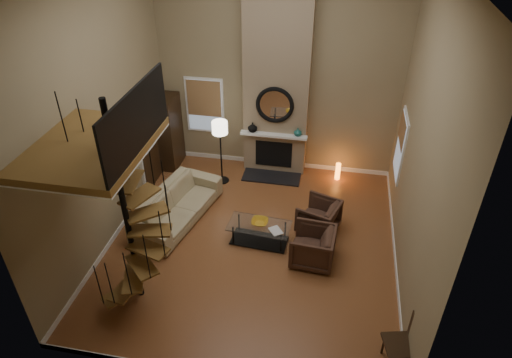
% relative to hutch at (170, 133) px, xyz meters
% --- Properties ---
extents(ground, '(6.00, 6.50, 0.01)m').
position_rel_hutch_xyz_m(ground, '(2.76, -2.76, -0.95)').
color(ground, '#9E5F33').
rests_on(ground, ground).
extents(back_wall, '(6.00, 0.02, 5.50)m').
position_rel_hutch_xyz_m(back_wall, '(2.76, 0.49, 1.80)').
color(back_wall, '#8F7F5C').
rests_on(back_wall, ground).
extents(front_wall, '(6.00, 0.02, 5.50)m').
position_rel_hutch_xyz_m(front_wall, '(2.76, -6.01, 1.80)').
color(front_wall, '#8F7F5C').
rests_on(front_wall, ground).
extents(left_wall, '(0.02, 6.50, 5.50)m').
position_rel_hutch_xyz_m(left_wall, '(-0.24, -2.76, 1.80)').
color(left_wall, '#8F7F5C').
rests_on(left_wall, ground).
extents(right_wall, '(0.02, 6.50, 5.50)m').
position_rel_hutch_xyz_m(right_wall, '(5.76, -2.76, 1.80)').
color(right_wall, '#8F7F5C').
rests_on(right_wall, ground).
extents(baseboard_back, '(6.00, 0.02, 0.12)m').
position_rel_hutch_xyz_m(baseboard_back, '(2.76, 0.48, -0.89)').
color(baseboard_back, white).
rests_on(baseboard_back, ground).
extents(baseboard_left, '(0.02, 6.50, 0.12)m').
position_rel_hutch_xyz_m(baseboard_left, '(-0.23, -2.76, -0.89)').
color(baseboard_left, white).
rests_on(baseboard_left, ground).
extents(baseboard_right, '(0.02, 6.50, 0.12)m').
position_rel_hutch_xyz_m(baseboard_right, '(5.75, -2.76, -0.89)').
color(baseboard_right, white).
rests_on(baseboard_right, ground).
extents(chimney_breast, '(1.60, 0.38, 5.50)m').
position_rel_hutch_xyz_m(chimney_breast, '(2.76, 0.30, 1.80)').
color(chimney_breast, '#877257').
rests_on(chimney_breast, ground).
extents(hearth, '(1.50, 0.60, 0.04)m').
position_rel_hutch_xyz_m(hearth, '(2.76, -0.19, -0.93)').
color(hearth, black).
rests_on(hearth, ground).
extents(firebox, '(0.95, 0.02, 0.72)m').
position_rel_hutch_xyz_m(firebox, '(2.76, 0.10, -0.40)').
color(firebox, black).
rests_on(firebox, chimney_breast).
extents(mantel, '(1.70, 0.18, 0.06)m').
position_rel_hutch_xyz_m(mantel, '(2.76, 0.02, 0.20)').
color(mantel, white).
rests_on(mantel, chimney_breast).
extents(mirror_frame, '(0.94, 0.10, 0.94)m').
position_rel_hutch_xyz_m(mirror_frame, '(2.76, 0.08, 1.00)').
color(mirror_frame, black).
rests_on(mirror_frame, chimney_breast).
extents(mirror_disc, '(0.80, 0.01, 0.80)m').
position_rel_hutch_xyz_m(mirror_disc, '(2.76, 0.09, 1.00)').
color(mirror_disc, white).
rests_on(mirror_disc, chimney_breast).
extents(vase_left, '(0.24, 0.24, 0.25)m').
position_rel_hutch_xyz_m(vase_left, '(2.21, 0.06, 0.35)').
color(vase_left, black).
rests_on(vase_left, mantel).
extents(vase_right, '(0.20, 0.20, 0.21)m').
position_rel_hutch_xyz_m(vase_right, '(3.36, 0.06, 0.33)').
color(vase_right, '#195853').
rests_on(vase_right, mantel).
extents(window_back, '(1.02, 0.06, 1.52)m').
position_rel_hutch_xyz_m(window_back, '(0.86, 0.46, 0.67)').
color(window_back, white).
rests_on(window_back, back_wall).
extents(window_right, '(0.06, 1.02, 1.52)m').
position_rel_hutch_xyz_m(window_right, '(5.73, -0.76, 0.68)').
color(window_right, white).
rests_on(window_right, right_wall).
extents(entry_door, '(0.10, 1.05, 2.16)m').
position_rel_hutch_xyz_m(entry_door, '(-0.20, -0.96, 0.10)').
color(entry_door, white).
rests_on(entry_door, ground).
extents(loft, '(1.70, 2.20, 1.09)m').
position_rel_hutch_xyz_m(loft, '(0.71, -4.56, 2.29)').
color(loft, brown).
rests_on(loft, left_wall).
extents(spiral_stair, '(1.47, 1.47, 4.06)m').
position_rel_hutch_xyz_m(spiral_stair, '(0.98, -4.55, 0.83)').
color(spiral_stair, black).
rests_on(spiral_stair, ground).
extents(hutch, '(0.42, 0.89, 2.00)m').
position_rel_hutch_xyz_m(hutch, '(0.00, 0.00, 0.00)').
color(hutch, black).
rests_on(hutch, ground).
extents(sofa, '(1.53, 2.69, 0.74)m').
position_rel_hutch_xyz_m(sofa, '(0.92, -2.25, -0.55)').
color(sofa, tan).
rests_on(sofa, ground).
extents(armchair_near, '(1.04, 1.02, 0.75)m').
position_rel_hutch_xyz_m(armchair_near, '(4.17, -2.07, -0.60)').
color(armchair_near, '#452B20').
rests_on(armchair_near, ground).
extents(armchair_far, '(0.92, 0.90, 0.79)m').
position_rel_hutch_xyz_m(armchair_far, '(4.14, -3.04, -0.60)').
color(armchair_far, '#452B20').
rests_on(armchair_far, ground).
extents(coffee_table, '(1.36, 0.75, 0.48)m').
position_rel_hutch_xyz_m(coffee_table, '(2.89, -2.69, -0.67)').
color(coffee_table, silver).
rests_on(coffee_table, ground).
extents(bowl, '(0.36, 0.36, 0.09)m').
position_rel_hutch_xyz_m(bowl, '(2.89, -2.64, -0.45)').
color(bowl, gold).
rests_on(bowl, coffee_table).
extents(book, '(0.35, 0.37, 0.03)m').
position_rel_hutch_xyz_m(book, '(3.24, -2.84, -0.49)').
color(book, gray).
rests_on(book, coffee_table).
extents(floor_lamp, '(0.38, 0.38, 1.70)m').
position_rel_hutch_xyz_m(floor_lamp, '(1.53, -0.57, 0.46)').
color(floor_lamp, black).
rests_on(floor_lamp, ground).
extents(accent_lamp, '(0.13, 0.13, 0.45)m').
position_rel_hutch_xyz_m(accent_lamp, '(4.45, 0.06, -0.70)').
color(accent_lamp, orange).
rests_on(accent_lamp, ground).
extents(side_chair, '(0.59, 0.59, 1.01)m').
position_rel_hutch_xyz_m(side_chair, '(5.70, -5.15, -0.42)').
color(side_chair, black).
rests_on(side_chair, ground).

